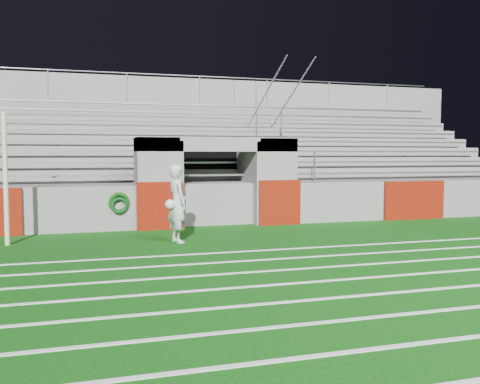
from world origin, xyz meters
name	(u,v)px	position (x,y,z in m)	size (l,w,h in m)	color
ground	(254,243)	(0.00, 0.00, 0.00)	(90.00, 90.00, 0.00)	#0B450C
field_post	(5,179)	(-5.60, 1.44, 1.55)	(0.11, 0.11, 3.09)	beige
field_markings	(361,295)	(0.00, -5.00, 0.01)	(28.00, 8.09, 0.01)	white
stadium_structure	(187,171)	(0.00, 7.97, 1.49)	(26.00, 8.48, 5.42)	slate
goalkeeper_with_ball	(177,203)	(-1.73, 0.67, 0.94)	(0.61, 0.76, 1.89)	#B9BFC4
hose_coil	(119,204)	(-2.92, 2.93, 0.77)	(0.57, 0.15, 0.58)	#0E410D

